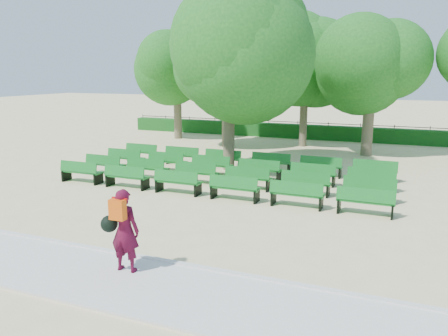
% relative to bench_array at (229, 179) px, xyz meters
% --- Properties ---
extents(ground, '(120.00, 120.00, 0.00)m').
position_rel_bench_array_xyz_m(ground, '(0.87, -1.43, -0.09)').
color(ground, beige).
extents(paving, '(30.00, 2.20, 0.06)m').
position_rel_bench_array_xyz_m(paving, '(0.87, -8.83, -0.06)').
color(paving, silver).
rests_on(paving, ground).
extents(curb, '(30.00, 0.12, 0.10)m').
position_rel_bench_array_xyz_m(curb, '(0.87, -7.68, -0.04)').
color(curb, silver).
rests_on(curb, ground).
extents(hedge, '(26.00, 0.70, 0.90)m').
position_rel_bench_array_xyz_m(hedge, '(0.87, 12.57, 0.36)').
color(hedge, '#155319').
rests_on(hedge, ground).
extents(fence, '(26.00, 0.10, 1.02)m').
position_rel_bench_array_xyz_m(fence, '(0.87, 12.97, -0.09)').
color(fence, black).
rests_on(fence, ground).
extents(tree_line, '(21.80, 6.80, 7.04)m').
position_rel_bench_array_xyz_m(tree_line, '(0.87, 8.57, -0.09)').
color(tree_line, '#206A1E').
rests_on(tree_line, ground).
extents(bench_array, '(1.71, 0.56, 1.08)m').
position_rel_bench_array_xyz_m(bench_array, '(0.00, 0.00, 0.00)').
color(bench_array, '#137022').
rests_on(bench_array, ground).
extents(tree_among, '(5.84, 5.84, 7.84)m').
position_rel_bench_array_xyz_m(tree_among, '(-0.81, 2.06, 5.11)').
color(tree_among, brown).
rests_on(tree_among, ground).
extents(person, '(0.87, 0.53, 1.82)m').
position_rel_bench_array_xyz_m(person, '(0.85, -8.40, 0.91)').
color(person, '#4B0A21').
rests_on(person, ground).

